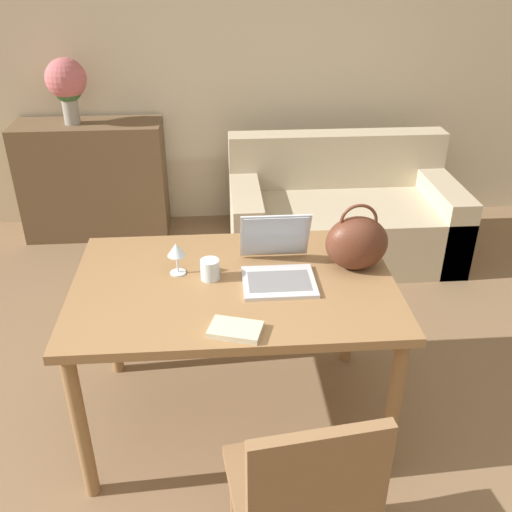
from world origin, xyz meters
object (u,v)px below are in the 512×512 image
Objects in this scene: chair at (304,495)px; couch at (341,217)px; laptop at (277,260)px; wine_glass at (176,251)px; flower_vase at (67,83)px; handbag at (357,243)px; drinking_glass at (210,269)px.

chair is 2.61m from couch.
laptop is at bearing -112.24° from couch.
wine_glass reaches higher than couch.
couch is 10.99× the size of wine_glass.
flower_vase is (-0.84, 2.02, 0.29)m from wine_glass.
drinking_glass is at bearing -175.77° from handbag.
couch is (0.66, 2.51, -0.22)m from chair.
drinking_glass is 0.19× the size of flower_vase.
flower_vase reaches higher than laptop.
couch is 1.95m from drinking_glass.
flower_vase is at bearing 128.77° from handbag.
laptop reaches higher than wine_glass.
wine_glass reaches higher than chair.
couch is 4.34× the size of laptop.
flower_vase reaches higher than handbag.
chair is 1.11m from wine_glass.
flower_vase reaches higher than chair.
chair is 0.98m from laptop.
chair reaches higher than couch.
laptop reaches higher than chair.
drinking_glass is 0.16m from wine_glass.
flower_vase is at bearing 112.74° from wine_glass.
laptop is 2.53× the size of wine_glass.
laptop is 0.43m from wine_glass.
handbag is at bearing -100.90° from couch.
laptop is (0.01, 0.92, 0.35)m from chair.
laptop is 0.80× the size of flower_vase.
chair is 6.13× the size of wine_glass.
chair is at bearing -72.48° from drinking_glass.
chair is at bearing -66.86° from flower_vase.
chair is at bearing -66.00° from wine_glass.
flower_vase is (-1.62, 2.02, 0.27)m from handbag.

